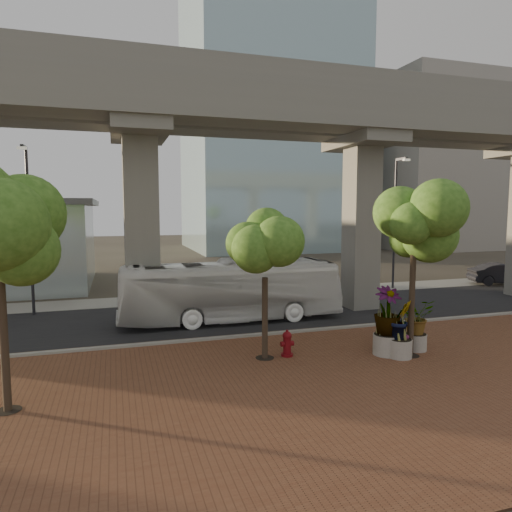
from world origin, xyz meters
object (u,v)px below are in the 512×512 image
object	(u,v)px
transit_bus	(231,291)
fire_hydrant	(287,343)
planter_front	(417,319)
parked_car	(504,274)

from	to	relation	value
transit_bus	fire_hydrant	bearing A→B (deg)	-173.22
planter_front	transit_bus	bearing A→B (deg)	129.93
parked_car	planter_front	bearing A→B (deg)	144.83
transit_bus	planter_front	xyz separation A→B (m)	(5.77, -6.90, -0.24)
transit_bus	parked_car	world-z (taller)	transit_bus
transit_bus	fire_hydrant	world-z (taller)	transit_bus
parked_car	planter_front	world-z (taller)	planter_front
transit_bus	parked_car	distance (m)	22.54
fire_hydrant	planter_front	distance (m)	5.25
parked_car	fire_hydrant	size ratio (longest dim) A/B	4.76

